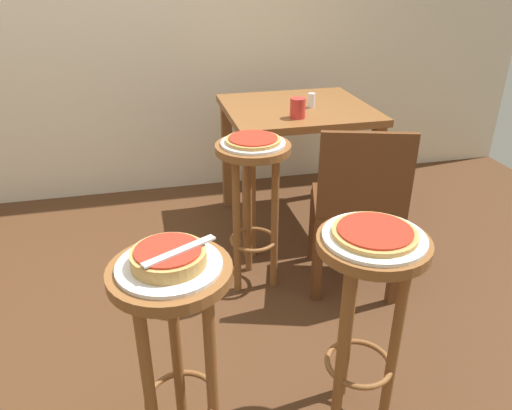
{
  "coord_description": "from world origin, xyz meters",
  "views": [
    {
      "loc": [
        0.22,
        -1.7,
        1.49
      ],
      "look_at": [
        0.6,
        -0.11,
        0.67
      ],
      "focal_mm": 34.64,
      "sensor_mm": 36.0,
      "label": 1
    }
  ],
  "objects": [
    {
      "name": "stool_foreground",
      "position": [
        0.25,
        -0.56,
        0.53
      ],
      "size": [
        0.34,
        0.34,
        0.74
      ],
      "color": "brown",
      "rests_on": "ground_plane"
    },
    {
      "name": "serving_plate_middle",
      "position": [
        0.86,
        -0.55,
        0.75
      ],
      "size": [
        0.31,
        0.31,
        0.01
      ],
      "primitive_type": "cylinder",
      "color": "white",
      "rests_on": "stool_middle"
    },
    {
      "name": "wooden_chair",
      "position": [
        1.15,
        0.18,
        0.47
      ],
      "size": [
        0.5,
        0.5,
        0.85
      ],
      "color": "#5B3319",
      "rests_on": "ground_plane"
    },
    {
      "name": "cup_near_edge",
      "position": [
        1.01,
        0.7,
        0.79
      ],
      "size": [
        0.08,
        0.08,
        0.1
      ],
      "primitive_type": "cylinder",
      "color": "red",
      "rests_on": "dining_table"
    },
    {
      "name": "serving_plate_foreground",
      "position": [
        0.25,
        -0.56,
        0.75
      ],
      "size": [
        0.29,
        0.29,
        0.01
      ],
      "primitive_type": "cylinder",
      "color": "silver",
      "rests_on": "stool_foreground"
    },
    {
      "name": "pizza_foreground",
      "position": [
        0.25,
        -0.56,
        0.77
      ],
      "size": [
        0.2,
        0.2,
        0.05
      ],
      "color": "tan",
      "rests_on": "serving_plate_foreground"
    },
    {
      "name": "stool_leftside",
      "position": [
        0.69,
        0.34,
        0.53
      ],
      "size": [
        0.34,
        0.34,
        0.74
      ],
      "color": "brown",
      "rests_on": "ground_plane"
    },
    {
      "name": "dining_table",
      "position": [
        1.08,
        0.91,
        0.61
      ],
      "size": [
        0.81,
        0.74,
        0.73
      ],
      "color": "brown",
      "rests_on": "ground_plane"
    },
    {
      "name": "pizza_server_knife",
      "position": [
        0.28,
        -0.58,
        0.8
      ],
      "size": [
        0.21,
        0.12,
        0.01
      ],
      "primitive_type": "cube",
      "rotation": [
        0.0,
        0.0,
        0.49
      ],
      "color": "silver",
      "rests_on": "pizza_foreground"
    },
    {
      "name": "condiment_shaker",
      "position": [
        1.15,
        0.87,
        0.77
      ],
      "size": [
        0.04,
        0.04,
        0.08
      ],
      "primitive_type": "cylinder",
      "color": "white",
      "rests_on": "dining_table"
    },
    {
      "name": "pizza_middle",
      "position": [
        0.86,
        -0.55,
        0.76
      ],
      "size": [
        0.25,
        0.25,
        0.02
      ],
      "color": "tan",
      "rests_on": "serving_plate_middle"
    },
    {
      "name": "pizza_leftside",
      "position": [
        0.69,
        0.34,
        0.76
      ],
      "size": [
        0.25,
        0.25,
        0.02
      ],
      "color": "tan",
      "rests_on": "serving_plate_leftside"
    },
    {
      "name": "serving_plate_leftside",
      "position": [
        0.69,
        0.34,
        0.75
      ],
      "size": [
        0.29,
        0.29,
        0.01
      ],
      "primitive_type": "cylinder",
      "color": "silver",
      "rests_on": "stool_leftside"
    },
    {
      "name": "ground_plane",
      "position": [
        0.0,
        0.0,
        0.0
      ],
      "size": [
        6.0,
        6.0,
        0.0
      ],
      "primitive_type": "plane",
      "color": "#4C2D19"
    },
    {
      "name": "stool_middle",
      "position": [
        0.86,
        -0.55,
        0.53
      ],
      "size": [
        0.34,
        0.34,
        0.74
      ],
      "color": "brown",
      "rests_on": "ground_plane"
    }
  ]
}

